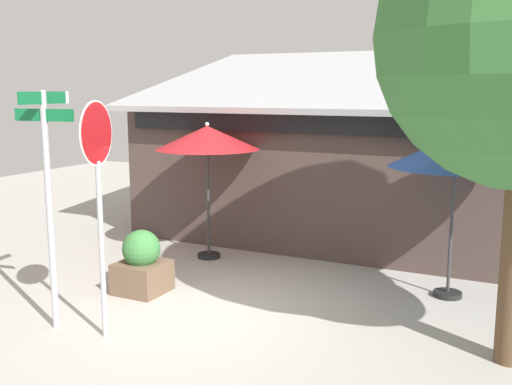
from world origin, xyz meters
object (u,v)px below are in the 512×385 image
street_sign_post (48,186)px  patio_umbrella_crimson_left (207,139)px  patio_umbrella_royal_blue_center (456,153)px  stop_sign (98,173)px  sidewalk_planter (142,264)px

street_sign_post → patio_umbrella_crimson_left: bearing=88.6°
street_sign_post → patio_umbrella_royal_blue_center: street_sign_post is taller
stop_sign → patio_umbrella_royal_blue_center: stop_sign is taller
patio_umbrella_royal_blue_center → street_sign_post: bearing=-141.5°
street_sign_post → sidewalk_planter: (0.18, 1.70, -1.51)m
patio_umbrella_crimson_left → sidewalk_planter: bearing=-87.9°
patio_umbrella_crimson_left → sidewalk_planter: 2.87m
street_sign_post → patio_umbrella_crimson_left: size_ratio=1.23×
patio_umbrella_crimson_left → sidewalk_planter: size_ratio=2.56×
stop_sign → sidewalk_planter: stop_sign is taller
patio_umbrella_royal_blue_center → sidewalk_planter: patio_umbrella_royal_blue_center is taller
street_sign_post → patio_umbrella_crimson_left: street_sign_post is taller
stop_sign → patio_umbrella_crimson_left: (-0.71, 3.84, 0.12)m
stop_sign → patio_umbrella_crimson_left: stop_sign is taller
sidewalk_planter → street_sign_post: bearing=-95.9°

